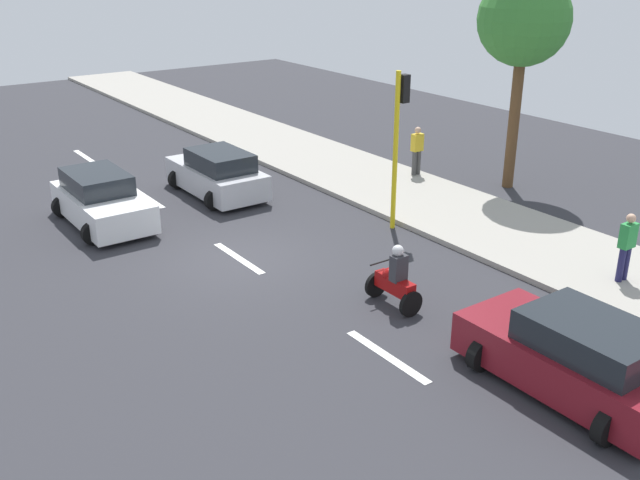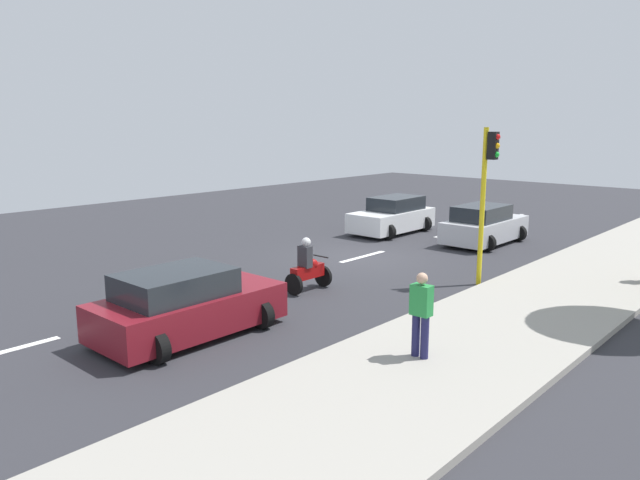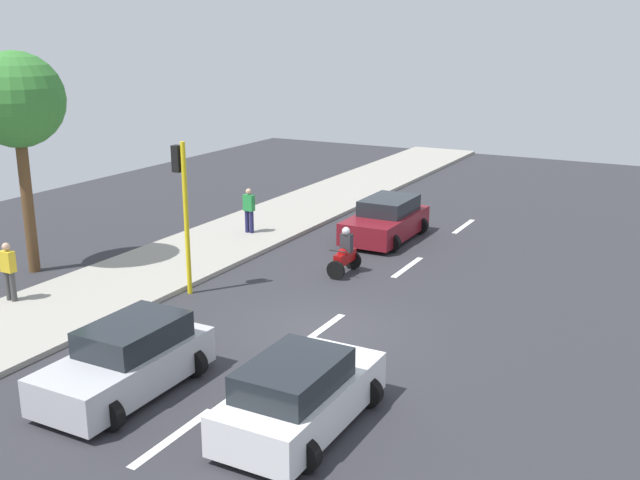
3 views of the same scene
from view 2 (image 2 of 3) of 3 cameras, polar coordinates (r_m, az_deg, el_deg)
ground_plane at (r=21.13m, az=4.07°, el=-1.73°), size 40.00×60.00×0.10m
sidewalk at (r=17.82m, az=22.16°, el=-4.58°), size 4.00×60.00×0.15m
lane_stripe_far_north at (r=14.13m, az=-27.95°, el=-9.40°), size 0.20×2.40×0.01m
lane_stripe_north at (r=16.94m, az=-8.58°, el=-4.90°), size 0.20×2.40×0.01m
lane_stripe_mid at (r=21.12m, az=4.07°, el=-1.59°), size 0.20×2.40×0.01m
lane_stripe_south at (r=26.03m, az=12.23°, el=0.61°), size 0.20×2.40×0.01m
lane_stripe_far_south at (r=31.31m, az=17.73°, el=2.08°), size 0.20×2.40×0.01m
car_silver at (r=24.05m, az=15.26°, el=1.32°), size 2.20×4.00×1.52m
car_maroon at (r=13.55m, az=-12.57°, el=-6.03°), size 2.35×4.17×1.52m
car_white at (r=25.73m, az=6.89°, el=2.26°), size 2.22×4.04×1.52m
motorcycle at (r=16.73m, az=-1.15°, el=-2.71°), size 0.60×1.30×1.53m
pedestrian_near_signal at (r=11.78m, az=9.54°, el=-6.76°), size 0.40×0.24×1.69m
traffic_light_corner at (r=17.56m, az=15.50°, el=5.12°), size 0.49×0.24×4.50m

